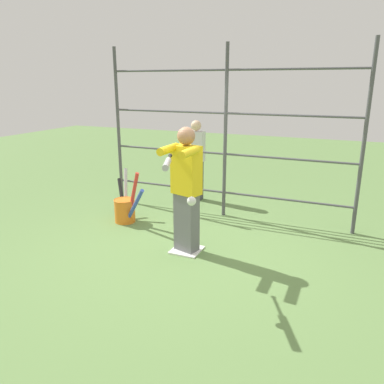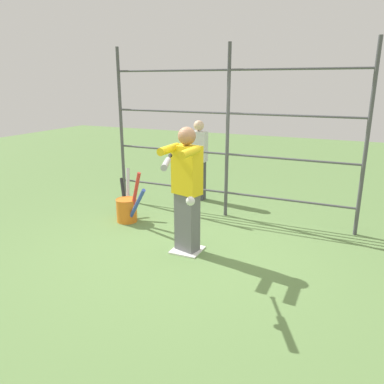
{
  "view_description": "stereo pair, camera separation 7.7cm",
  "coord_description": "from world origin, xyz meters",
  "px_view_note": "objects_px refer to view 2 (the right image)",
  "views": [
    {
      "loc": [
        -1.98,
        4.39,
        2.28
      ],
      "look_at": [
        -0.26,
        0.4,
        1.0
      ],
      "focal_mm": 35.0,
      "sensor_mm": 36.0,
      "label": 1
    },
    {
      "loc": [
        -2.05,
        4.36,
        2.28
      ],
      "look_at": [
        -0.26,
        0.4,
        1.0
      ],
      "focal_mm": 35.0,
      "sensor_mm": 36.0,
      "label": 2
    }
  ],
  "objects_px": {
    "bystander_behind_fence": "(199,159)",
    "batter": "(186,187)",
    "baseball_bat_swinging": "(167,163)",
    "softball_in_flight": "(190,201)",
    "bat_bucket": "(127,208)"
  },
  "relations": [
    {
      "from": "softball_in_flight",
      "to": "batter",
      "type": "bearing_deg",
      "value": -62.63
    },
    {
      "from": "batter",
      "to": "softball_in_flight",
      "type": "height_order",
      "value": "batter"
    },
    {
      "from": "baseball_bat_swinging",
      "to": "bat_bucket",
      "type": "distance_m",
      "value": 2.56
    },
    {
      "from": "baseball_bat_swinging",
      "to": "softball_in_flight",
      "type": "height_order",
      "value": "baseball_bat_swinging"
    },
    {
      "from": "softball_in_flight",
      "to": "bat_bucket",
      "type": "bearing_deg",
      "value": -40.42
    },
    {
      "from": "batter",
      "to": "softball_in_flight",
      "type": "relative_size",
      "value": 18.03
    },
    {
      "from": "softball_in_flight",
      "to": "bystander_behind_fence",
      "type": "relative_size",
      "value": 0.06
    },
    {
      "from": "bystander_behind_fence",
      "to": "batter",
      "type": "bearing_deg",
      "value": 109.62
    },
    {
      "from": "bat_bucket",
      "to": "batter",
      "type": "bearing_deg",
      "value": 155.23
    },
    {
      "from": "batter",
      "to": "bat_bucket",
      "type": "bearing_deg",
      "value": -24.77
    },
    {
      "from": "batter",
      "to": "baseball_bat_swinging",
      "type": "relative_size",
      "value": 2.13
    },
    {
      "from": "batter",
      "to": "bystander_behind_fence",
      "type": "height_order",
      "value": "batter"
    },
    {
      "from": "softball_in_flight",
      "to": "bystander_behind_fence",
      "type": "bearing_deg",
      "value": -67.96
    },
    {
      "from": "baseball_bat_swinging",
      "to": "bat_bucket",
      "type": "xyz_separation_m",
      "value": [
        1.62,
        -1.57,
        -1.22
      ]
    },
    {
      "from": "batter",
      "to": "bystander_behind_fence",
      "type": "distance_m",
      "value": 2.45
    }
  ]
}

